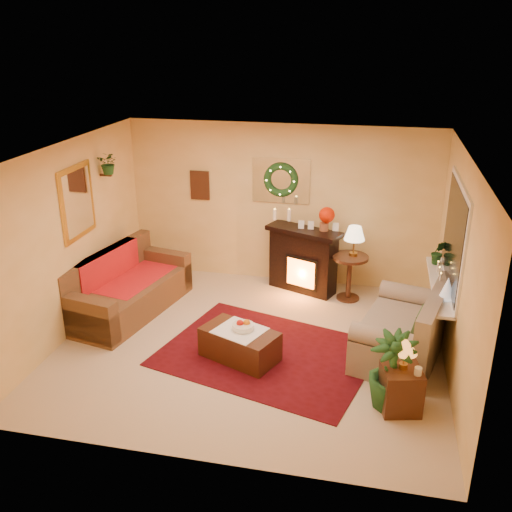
% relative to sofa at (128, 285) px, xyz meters
% --- Properties ---
extents(floor, '(5.00, 5.00, 0.00)m').
position_rel_sofa_xyz_m(floor, '(1.98, -0.58, -0.43)').
color(floor, beige).
rests_on(floor, ground).
extents(ceiling, '(5.00, 5.00, 0.00)m').
position_rel_sofa_xyz_m(ceiling, '(1.98, -0.58, 2.17)').
color(ceiling, white).
rests_on(ceiling, ground).
extents(wall_back, '(5.00, 5.00, 0.00)m').
position_rel_sofa_xyz_m(wall_back, '(1.98, 1.67, 0.87)').
color(wall_back, '#EFD88C').
rests_on(wall_back, ground).
extents(wall_front, '(5.00, 5.00, 0.00)m').
position_rel_sofa_xyz_m(wall_front, '(1.98, -2.83, 0.87)').
color(wall_front, '#EFD88C').
rests_on(wall_front, ground).
extents(wall_left, '(4.50, 4.50, 0.00)m').
position_rel_sofa_xyz_m(wall_left, '(-0.52, -0.58, 0.87)').
color(wall_left, '#EFD88C').
rests_on(wall_left, ground).
extents(wall_right, '(4.50, 4.50, 0.00)m').
position_rel_sofa_xyz_m(wall_right, '(4.48, -0.58, 0.87)').
color(wall_right, '#EFD88C').
rests_on(wall_right, ground).
extents(area_rug, '(3.04, 2.57, 0.01)m').
position_rel_sofa_xyz_m(area_rug, '(2.24, -0.75, -0.42)').
color(area_rug, '#570507').
rests_on(area_rug, floor).
extents(sofa, '(1.34, 2.25, 0.90)m').
position_rel_sofa_xyz_m(sofa, '(0.00, 0.00, 0.00)').
color(sofa, brown).
rests_on(sofa, floor).
extents(red_throw, '(0.82, 1.33, 0.02)m').
position_rel_sofa_xyz_m(red_throw, '(-0.04, 0.18, 0.03)').
color(red_throw, red).
rests_on(red_throw, sofa).
extents(fireplace, '(1.11, 0.71, 0.97)m').
position_rel_sofa_xyz_m(fireplace, '(2.41, 1.31, 0.12)').
color(fireplace, black).
rests_on(fireplace, floor).
extents(poinsettia, '(0.24, 0.24, 0.24)m').
position_rel_sofa_xyz_m(poinsettia, '(2.76, 1.28, 0.87)').
color(poinsettia, red).
rests_on(poinsettia, fireplace).
extents(mantel_candle_a, '(0.06, 0.06, 0.17)m').
position_rel_sofa_xyz_m(mantel_candle_a, '(1.95, 1.25, 0.83)').
color(mantel_candle_a, white).
rests_on(mantel_candle_a, fireplace).
extents(mantel_candle_b, '(0.06, 0.06, 0.18)m').
position_rel_sofa_xyz_m(mantel_candle_b, '(2.18, 1.27, 0.83)').
color(mantel_candle_b, white).
rests_on(mantel_candle_b, fireplace).
extents(mantel_mirror, '(0.92, 0.02, 0.72)m').
position_rel_sofa_xyz_m(mantel_mirror, '(1.98, 1.65, 1.27)').
color(mantel_mirror, white).
rests_on(mantel_mirror, wall_back).
extents(wreath, '(0.55, 0.11, 0.55)m').
position_rel_sofa_xyz_m(wreath, '(1.98, 1.61, 1.29)').
color(wreath, '#194719').
rests_on(wreath, wall_back).
extents(wall_art, '(0.32, 0.03, 0.48)m').
position_rel_sofa_xyz_m(wall_art, '(0.63, 1.65, 1.12)').
color(wall_art, '#381E11').
rests_on(wall_art, wall_back).
extents(gold_mirror, '(0.03, 0.84, 1.00)m').
position_rel_sofa_xyz_m(gold_mirror, '(-0.50, -0.28, 1.32)').
color(gold_mirror, gold).
rests_on(gold_mirror, wall_left).
extents(hanging_plant, '(0.33, 0.28, 0.36)m').
position_rel_sofa_xyz_m(hanging_plant, '(-0.36, 0.47, 1.54)').
color(hanging_plant, '#194719').
rests_on(hanging_plant, wall_left).
extents(loveseat, '(1.31, 1.79, 0.93)m').
position_rel_sofa_xyz_m(loveseat, '(3.92, -0.38, -0.01)').
color(loveseat, tan).
rests_on(loveseat, floor).
extents(window_frame, '(0.03, 1.86, 1.36)m').
position_rel_sofa_xyz_m(window_frame, '(4.46, -0.03, 1.12)').
color(window_frame, white).
rests_on(window_frame, wall_right).
extents(window_glass, '(0.02, 1.70, 1.22)m').
position_rel_sofa_xyz_m(window_glass, '(4.45, -0.03, 1.12)').
color(window_glass, black).
rests_on(window_glass, wall_right).
extents(window_sill, '(0.22, 1.86, 0.04)m').
position_rel_sofa_xyz_m(window_sill, '(4.36, -0.03, 0.44)').
color(window_sill, white).
rests_on(window_sill, wall_right).
extents(mini_tree, '(0.18, 0.18, 0.27)m').
position_rel_sofa_xyz_m(mini_tree, '(4.40, -0.48, 0.61)').
color(mini_tree, silver).
rests_on(mini_tree, window_sill).
extents(sill_plant, '(0.25, 0.20, 0.46)m').
position_rel_sofa_xyz_m(sill_plant, '(4.37, 0.64, 0.66)').
color(sill_plant, '#2A641D').
rests_on(sill_plant, window_sill).
extents(side_table_round, '(0.59, 0.59, 0.72)m').
position_rel_sofa_xyz_m(side_table_round, '(3.16, 1.12, -0.10)').
color(side_table_round, '#391810').
rests_on(side_table_round, floor).
extents(lamp_cream, '(0.31, 0.31, 0.48)m').
position_rel_sofa_xyz_m(lamp_cream, '(3.20, 1.15, 0.45)').
color(lamp_cream, '#FFE4B2').
rests_on(lamp_cream, side_table_round).
extents(end_table_square, '(0.50, 0.50, 0.51)m').
position_rel_sofa_xyz_m(end_table_square, '(3.90, -1.57, -0.16)').
color(end_table_square, '#49261E').
rests_on(end_table_square, floor).
extents(lamp_tiffany, '(0.27, 0.27, 0.39)m').
position_rel_sofa_xyz_m(lamp_tiffany, '(3.90, -1.54, 0.32)').
color(lamp_tiffany, orange).
rests_on(lamp_tiffany, end_table_square).
extents(coffee_table, '(1.09, 0.86, 0.40)m').
position_rel_sofa_xyz_m(coffee_table, '(1.92, -0.93, -0.22)').
color(coffee_table, '#4D321B').
rests_on(coffee_table, floor).
extents(fruit_bowl, '(0.28, 0.28, 0.06)m').
position_rel_sofa_xyz_m(fruit_bowl, '(1.95, -0.90, 0.02)').
color(fruit_bowl, white).
rests_on(fruit_bowl, coffee_table).
extents(floor_palm, '(1.89, 1.89, 2.72)m').
position_rel_sofa_xyz_m(floor_palm, '(3.78, -1.54, 0.02)').
color(floor_palm, '#103313').
rests_on(floor_palm, floor).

